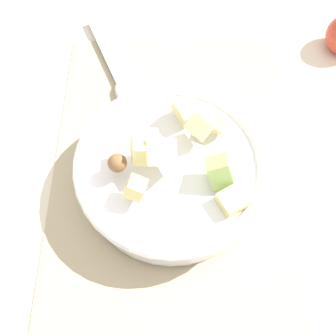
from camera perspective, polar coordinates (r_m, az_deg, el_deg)
ground_plane at (r=0.66m, az=0.42°, el=-0.84°), size 2.40×2.40×0.00m
placemat at (r=0.65m, az=0.42°, el=-0.72°), size 0.51×0.35×0.01m
salad_bowl at (r=0.61m, az=0.05°, el=-0.35°), size 0.26×0.26×0.12m
serving_spoon at (r=0.75m, az=-6.46°, el=11.78°), size 0.20×0.11×0.01m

